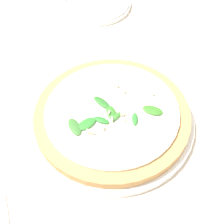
# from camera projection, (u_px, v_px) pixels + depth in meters

# --- Properties ---
(ground_plane) EXTENTS (6.00, 6.00, 0.00)m
(ground_plane) POSITION_uv_depth(u_px,v_px,m) (131.00, 125.00, 0.61)
(ground_plane) COLOR beige
(pizza_arugula_main) EXTENTS (0.32, 0.32, 0.05)m
(pizza_arugula_main) POSITION_uv_depth(u_px,v_px,m) (112.00, 116.00, 0.60)
(pizza_arugula_main) COLOR white
(pizza_arugula_main) RESTS_ON ground_plane
(side_plate_white) EXTENTS (0.19, 0.19, 0.02)m
(side_plate_white) POSITION_uv_depth(u_px,v_px,m) (96.00, 4.00, 0.86)
(side_plate_white) COLOR white
(side_plate_white) RESTS_ON ground_plane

